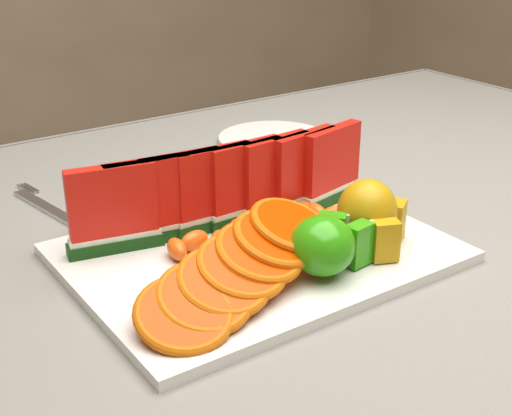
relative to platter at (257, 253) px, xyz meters
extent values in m
cube|color=#4B341C|center=(0.09, 0.04, -0.03)|extent=(1.40, 0.90, 0.03)
cube|color=#4B341C|center=(0.73, 0.43, -0.40)|extent=(0.06, 0.06, 0.72)
cube|color=slate|center=(0.09, 0.04, -0.01)|extent=(1.52, 1.02, 0.01)
cube|color=slate|center=(0.09, 0.55, -0.10)|extent=(1.52, 0.01, 0.20)
cube|color=silver|center=(0.00, 0.00, 0.00)|extent=(0.40, 0.30, 0.01)
ellipsoid|color=#168F0B|center=(0.02, -0.09, 0.04)|extent=(0.08, 0.08, 0.06)
cube|color=#168F0B|center=(0.06, -0.09, 0.03)|extent=(0.03, 0.02, 0.05)
cube|color=beige|center=(0.07, -0.09, 0.03)|extent=(0.03, 0.01, 0.04)
cube|color=#168F0B|center=(0.06, -0.06, 0.03)|extent=(0.03, 0.03, 0.05)
cube|color=beige|center=(0.06, -0.06, 0.03)|extent=(0.02, 0.02, 0.04)
ellipsoid|color=#B4720C|center=(0.10, -0.06, 0.05)|extent=(0.07, 0.07, 0.07)
cube|color=#B4720C|center=(0.09, -0.10, 0.03)|extent=(0.03, 0.03, 0.04)
cube|color=#B4720C|center=(0.14, -0.07, 0.03)|extent=(0.03, 0.03, 0.04)
cylinder|color=silver|center=(0.25, 0.32, 0.00)|extent=(0.23, 0.23, 0.01)
cube|color=silver|center=(-0.14, 0.25, 0.00)|extent=(0.04, 0.17, 0.00)
cube|color=silver|center=(-0.15, 0.34, 0.00)|extent=(0.01, 0.04, 0.00)
cube|color=silver|center=(-0.14, 0.34, 0.00)|extent=(0.01, 0.04, 0.00)
cube|color=silver|center=(-0.14, 0.34, 0.00)|extent=(0.01, 0.04, 0.00)
cube|color=#0A3D11|center=(-0.13, 0.08, 0.01)|extent=(0.11, 0.04, 0.01)
cube|color=silver|center=(-0.13, 0.08, 0.02)|extent=(0.10, 0.04, 0.01)
cube|color=red|center=(-0.13, 0.08, 0.07)|extent=(0.10, 0.04, 0.08)
cube|color=#0A3D11|center=(-0.09, 0.08, 0.01)|extent=(0.11, 0.04, 0.01)
cube|color=silver|center=(-0.09, 0.08, 0.02)|extent=(0.10, 0.03, 0.01)
cube|color=red|center=(-0.09, 0.08, 0.07)|extent=(0.10, 0.03, 0.08)
cube|color=#0A3D11|center=(-0.05, 0.07, 0.01)|extent=(0.11, 0.03, 0.01)
cube|color=silver|center=(-0.05, 0.07, 0.02)|extent=(0.10, 0.03, 0.01)
cube|color=red|center=(-0.05, 0.07, 0.07)|extent=(0.10, 0.02, 0.08)
cube|color=#0A3D11|center=(-0.01, 0.07, 0.01)|extent=(0.11, 0.02, 0.01)
cube|color=silver|center=(-0.01, 0.07, 0.02)|extent=(0.10, 0.02, 0.01)
cube|color=red|center=(-0.01, 0.07, 0.07)|extent=(0.10, 0.02, 0.08)
cube|color=#0A3D11|center=(0.03, 0.07, 0.01)|extent=(0.11, 0.02, 0.01)
cube|color=silver|center=(0.03, 0.07, 0.02)|extent=(0.10, 0.02, 0.01)
cube|color=red|center=(0.03, 0.07, 0.07)|extent=(0.10, 0.02, 0.08)
cube|color=#0A3D11|center=(0.07, 0.06, 0.01)|extent=(0.11, 0.03, 0.01)
cube|color=silver|center=(0.07, 0.06, 0.02)|extent=(0.10, 0.03, 0.01)
cube|color=red|center=(0.07, 0.06, 0.07)|extent=(0.10, 0.02, 0.08)
cube|color=#0A3D11|center=(0.11, 0.06, 0.01)|extent=(0.11, 0.04, 0.01)
cube|color=silver|center=(0.11, 0.06, 0.02)|extent=(0.10, 0.03, 0.01)
cube|color=red|center=(0.11, 0.06, 0.07)|extent=(0.10, 0.03, 0.08)
cube|color=#0A3D11|center=(0.15, 0.05, 0.01)|extent=(0.11, 0.04, 0.01)
cube|color=silver|center=(0.15, 0.05, 0.02)|extent=(0.10, 0.04, 0.01)
cube|color=red|center=(0.15, 0.05, 0.07)|extent=(0.10, 0.04, 0.08)
cylinder|color=#E66304|center=(-0.15, -0.10, 0.02)|extent=(0.10, 0.09, 0.04)
torus|color=#B94E00|center=(-0.15, -0.10, 0.02)|extent=(0.11, 0.11, 0.04)
cylinder|color=#E66304|center=(-0.12, -0.09, 0.03)|extent=(0.09, 0.09, 0.04)
torus|color=#B94E00|center=(-0.12, -0.09, 0.03)|extent=(0.10, 0.10, 0.04)
cylinder|color=#E66304|center=(-0.09, -0.08, 0.03)|extent=(0.08, 0.08, 0.04)
torus|color=#B94E00|center=(-0.09, -0.08, 0.03)|extent=(0.09, 0.09, 0.04)
cylinder|color=#E66304|center=(-0.07, -0.07, 0.04)|extent=(0.09, 0.09, 0.04)
torus|color=#B94E00|center=(-0.07, -0.07, 0.04)|extent=(0.10, 0.10, 0.04)
cylinder|color=#E66304|center=(-0.04, -0.06, 0.04)|extent=(0.10, 0.10, 0.04)
torus|color=#B94E00|center=(-0.04, -0.06, 0.04)|extent=(0.11, 0.11, 0.04)
cylinder|color=#E66304|center=(-0.02, -0.06, 0.04)|extent=(0.11, 0.10, 0.04)
torus|color=#B94E00|center=(-0.02, -0.06, 0.04)|extent=(0.12, 0.12, 0.04)
cylinder|color=#E66304|center=(0.01, -0.05, 0.05)|extent=(0.11, 0.11, 0.04)
torus|color=#B94E00|center=(0.01, -0.05, 0.05)|extent=(0.12, 0.12, 0.04)
cylinder|color=#E66304|center=(-0.11, 0.13, 0.02)|extent=(0.07, 0.07, 0.03)
torus|color=#B94E00|center=(-0.11, 0.13, 0.02)|extent=(0.08, 0.08, 0.03)
cylinder|color=#E66304|center=(-0.07, 0.13, 0.02)|extent=(0.07, 0.07, 0.03)
torus|color=#B94E00|center=(-0.07, 0.13, 0.02)|extent=(0.08, 0.08, 0.03)
cylinder|color=#E66304|center=(-0.02, 0.13, 0.03)|extent=(0.08, 0.08, 0.03)
torus|color=#B94E00|center=(-0.02, 0.13, 0.03)|extent=(0.09, 0.09, 0.03)
cylinder|color=#E66304|center=(0.03, 0.13, 0.03)|extent=(0.08, 0.08, 0.03)
torus|color=#B94E00|center=(0.03, 0.13, 0.03)|extent=(0.09, 0.09, 0.03)
cylinder|color=#E66304|center=(0.08, 0.13, 0.03)|extent=(0.09, 0.09, 0.03)
torus|color=#B94E00|center=(0.08, 0.13, 0.03)|extent=(0.10, 0.10, 0.03)
ellipsoid|color=#FA4012|center=(-0.09, 0.03, 0.02)|extent=(0.02, 0.04, 0.02)
ellipsoid|color=#FA4012|center=(-0.06, 0.03, 0.02)|extent=(0.04, 0.02, 0.02)
ellipsoid|color=#FA4012|center=(-0.04, 0.02, 0.02)|extent=(0.04, 0.04, 0.02)
ellipsoid|color=#FA4012|center=(-0.01, 0.03, 0.02)|extent=(0.03, 0.04, 0.02)
ellipsoid|color=#FA4012|center=(0.02, 0.01, 0.02)|extent=(0.03, 0.04, 0.02)
ellipsoid|color=#FA4012|center=(0.03, 0.00, 0.02)|extent=(0.04, 0.04, 0.02)
ellipsoid|color=#FA4012|center=(0.05, 0.03, 0.02)|extent=(0.03, 0.04, 0.02)
ellipsoid|color=#FA4012|center=(0.09, 0.03, 0.02)|extent=(0.04, 0.04, 0.02)
ellipsoid|color=#FA4012|center=(0.10, 0.02, 0.02)|extent=(0.02, 0.04, 0.02)
ellipsoid|color=#FA4012|center=(0.11, 0.00, 0.02)|extent=(0.04, 0.04, 0.02)
camera|label=1|loc=(-0.40, -0.58, 0.36)|focal=50.00mm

